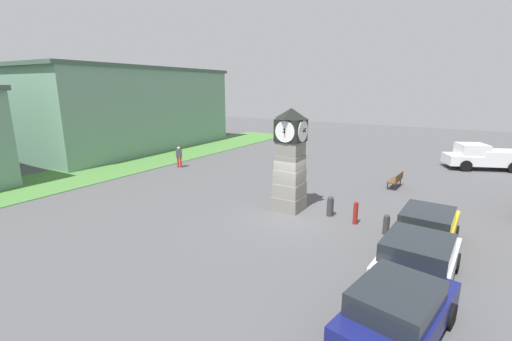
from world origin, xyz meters
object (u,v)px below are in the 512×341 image
(car_navy_sedan, at_px, (398,310))
(bench, at_px, (396,179))
(clock_tower, at_px, (290,161))
(bollard_end_row, at_px, (386,224))
(bollard_near_tower, at_px, (303,196))
(pickup_truck, at_px, (484,157))
(bollard_mid_row, at_px, (330,206))
(bollard_far_row, at_px, (356,212))
(car_near_tower, at_px, (418,258))
(pedestrian_near_bench, at_px, (179,156))
(car_by_building, at_px, (427,228))

(car_navy_sedan, relative_size, bench, 2.52)
(clock_tower, relative_size, bollard_end_row, 5.77)
(bollard_near_tower, xyz_separation_m, car_navy_sedan, (-7.32, -5.81, 0.22))
(car_navy_sedan, height_order, pickup_truck, pickup_truck)
(clock_tower, bearing_deg, bollard_mid_row, -84.09)
(bollard_far_row, xyz_separation_m, car_near_tower, (-3.46, -2.93, 0.22))
(bollard_near_tower, bearing_deg, car_navy_sedan, -141.59)
(car_near_tower, bearing_deg, pedestrian_near_bench, 67.17)
(bollard_mid_row, height_order, car_near_tower, car_near_tower)
(car_near_tower, height_order, pedestrian_near_bench, pedestrian_near_bench)
(bench, bearing_deg, pickup_truck, -27.71)
(bollard_end_row, height_order, car_by_building, car_by_building)
(clock_tower, distance_m, pedestrian_near_bench, 11.70)
(bollard_near_tower, height_order, bollard_far_row, bollard_far_row)
(car_near_tower, bearing_deg, car_by_building, 0.56)
(pickup_truck, distance_m, pedestrian_near_bench, 22.34)
(clock_tower, bearing_deg, car_by_building, -99.27)
(car_by_building, bearing_deg, bollard_far_row, 73.18)
(bollard_mid_row, distance_m, bench, 6.68)
(bollard_far_row, xyz_separation_m, bollard_end_row, (-0.39, -1.38, -0.10))
(bench, relative_size, pedestrian_near_bench, 1.04)
(clock_tower, relative_size, bollard_near_tower, 4.73)
(car_navy_sedan, distance_m, car_by_building, 5.61)
(bench, bearing_deg, pedestrian_near_bench, 101.52)
(bollard_far_row, distance_m, pickup_truck, 16.02)
(car_navy_sedan, bearing_deg, pickup_truck, -5.16)
(bollard_mid_row, bearing_deg, clock_tower, 95.91)
(bollard_far_row, relative_size, pickup_truck, 0.19)
(pickup_truck, bearing_deg, car_near_tower, 174.09)
(bollard_near_tower, bearing_deg, pickup_truck, -28.31)
(bollard_far_row, bearing_deg, bollard_mid_row, 74.88)
(clock_tower, relative_size, bollard_far_row, 4.71)
(bench, distance_m, pedestrian_near_bench, 15.05)
(bollard_far_row, bearing_deg, bollard_end_row, -105.87)
(car_by_building, relative_size, pickup_truck, 0.71)
(bollard_mid_row, xyz_separation_m, bollard_end_row, (-0.74, -2.67, -0.06))
(bench, bearing_deg, car_navy_sedan, -169.45)
(bollard_far_row, bearing_deg, pedestrian_near_bench, 75.14)
(bollard_near_tower, xyz_separation_m, car_near_tower, (-4.29, -5.83, 0.22))
(clock_tower, height_order, car_near_tower, clock_tower)
(bollard_near_tower, height_order, bollard_end_row, bollard_near_tower)
(bollard_mid_row, relative_size, bench, 0.60)
(clock_tower, height_order, car_by_building, clock_tower)
(clock_tower, relative_size, car_near_tower, 1.25)
(bollard_end_row, distance_m, pedestrian_near_bench, 16.26)
(bollard_far_row, xyz_separation_m, bench, (6.80, -0.42, -0.01))
(car_navy_sedan, bearing_deg, car_by_building, -0.02)
(bollard_mid_row, height_order, car_navy_sedan, car_navy_sedan)
(car_by_building, xyz_separation_m, pickup_truck, (16.13, -1.96, 0.14))
(car_near_tower, distance_m, pickup_truck, 18.81)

